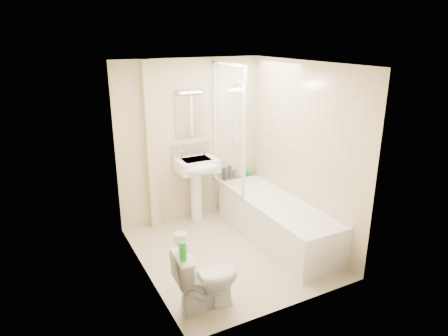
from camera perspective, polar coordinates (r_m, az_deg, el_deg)
floor at (r=5.34m, az=0.79°, el=-11.93°), size 2.50×2.50×0.00m
wall_back at (r=5.92m, az=-4.89°, el=3.77°), size 2.20×0.02×2.40m
wall_left at (r=4.45m, az=-11.73°, el=-1.65°), size 0.02×2.50×2.40m
wall_right at (r=5.42m, az=11.16°, el=2.07°), size 0.02×2.50×2.40m
ceiling at (r=4.60m, az=0.92°, el=14.73°), size 2.20×2.50×0.02m
tile_back at (r=6.18m, az=1.57°, el=6.60°), size 0.70×0.01×1.75m
tile_right at (r=5.38m, az=10.97°, el=4.45°), size 0.01×2.10×1.75m
pipe_boxing at (r=5.67m, az=-10.45°, el=2.84°), size 0.12×0.12×2.40m
splashback at (r=5.96m, az=-4.73°, el=2.18°), size 0.60×0.02×0.30m
mirror at (r=5.83m, az=-4.87°, el=7.36°), size 0.46×0.01×0.60m
strip_light at (r=5.75m, az=-4.88°, el=10.94°), size 0.42×0.07×0.07m
bathtub at (r=5.58m, az=7.49°, el=-7.29°), size 0.70×2.10×0.55m
shower_screen at (r=5.63m, az=0.61°, el=5.67°), size 0.04×0.92×1.80m
shower_fixture at (r=6.11m, az=1.77°, el=7.62°), size 0.10×0.16×0.99m
pedestal_sink at (r=5.84m, az=-3.80°, el=-0.65°), size 0.58×0.52×1.12m
bottle_black_a at (r=6.22m, az=0.05°, el=-0.85°), size 0.07×0.07×0.17m
bottle_black_b at (r=6.26m, az=0.81°, el=-0.60°), size 0.06×0.06×0.20m
bottle_blue at (r=6.31m, az=1.39°, el=-0.86°), size 0.05×0.05×0.12m
bottle_cream at (r=6.35m, az=2.27°, el=-0.57°), size 0.06×0.06×0.15m
bottle_white_b at (r=6.37m, az=2.56°, el=-0.62°), size 0.05×0.05×0.13m
bottle_green at (r=6.44m, az=3.55°, el=-0.63°), size 0.07×0.07×0.08m
toilet at (r=4.24m, az=-2.47°, el=-15.46°), size 0.45×0.70×0.68m
toilet_roll_lower at (r=4.01m, az=-5.83°, el=-11.22°), size 0.10×0.10×0.10m
toilet_roll_upper at (r=3.95m, az=-6.23°, el=-9.98°), size 0.12×0.12×0.11m
green_bottle at (r=3.85m, az=-5.89°, el=-11.75°), size 0.06×0.06×0.20m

